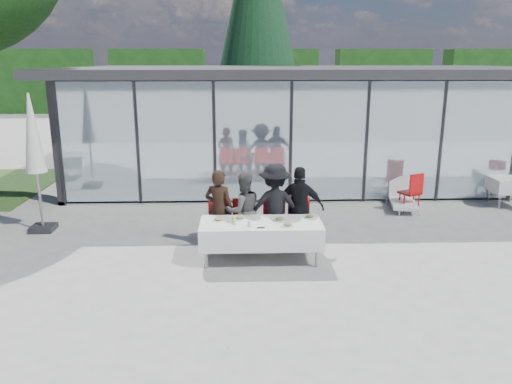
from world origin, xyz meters
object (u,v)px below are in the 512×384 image
(diner_chair_a, at_px, (219,221))
(lounger, at_px, (402,198))
(plate_d, at_px, (310,217))
(diner_chair_d, at_px, (299,220))
(plate_c, at_px, (280,219))
(plate_a, at_px, (218,220))
(diner_chair_c, at_px, (274,220))
(diner_chair_b, at_px, (243,221))
(diner_b, at_px, (243,211))
(plate_extra, at_px, (288,225))
(plate_b, at_px, (239,218))
(folded_eyeglasses, at_px, (261,228))
(spare_chair_b, at_px, (413,190))
(diner_c, at_px, (275,206))
(conifer_tree, at_px, (258,1))
(dining_table, at_px, (261,233))
(diner_a, at_px, (219,209))
(juice_bottle, at_px, (234,220))
(diner_d, at_px, (300,207))
(market_umbrella, at_px, (33,142))
(spare_table_right, at_px, (507,184))

(diner_chair_a, relative_size, lounger, 0.69)
(plate_d, bearing_deg, diner_chair_d, 104.75)
(plate_c, bearing_deg, plate_a, 179.46)
(plate_d, bearing_deg, diner_chair_c, 140.21)
(diner_chair_b, distance_m, diner_chair_c, 0.62)
(diner_b, relative_size, plate_extra, 6.35)
(plate_a, height_order, plate_b, same)
(diner_b, height_order, diner_chair_b, diner_b)
(folded_eyeglasses, distance_m, spare_chair_b, 5.15)
(plate_a, relative_size, folded_eyeglasses, 1.72)
(diner_chair_b, height_order, diner_c, diner_c)
(conifer_tree, bearing_deg, diner_chair_b, -93.38)
(diner_chair_c, bearing_deg, diner_chair_d, 0.00)
(diner_chair_b, relative_size, diner_chair_d, 1.00)
(dining_table, relative_size, plate_b, 9.36)
(diner_chair_a, bearing_deg, diner_a, -90.00)
(diner_a, xyz_separation_m, diner_chair_d, (1.60, 0.06, -0.26))
(diner_chair_d, bearing_deg, diner_b, -176.88)
(diner_a, bearing_deg, plate_d, -177.30)
(diner_chair_b, bearing_deg, spare_chair_b, 28.44)
(plate_c, xyz_separation_m, plate_extra, (0.11, -0.35, 0.00))
(plate_extra, height_order, folded_eyeglasses, plate_extra)
(dining_table, distance_m, plate_a, 0.83)
(folded_eyeglasses, xyz_separation_m, spare_chair_b, (3.90, 3.36, -0.22))
(lounger, bearing_deg, plate_c, -136.11)
(diner_chair_c, xyz_separation_m, lounger, (3.45, 2.61, -0.28))
(dining_table, bearing_deg, diner_chair_b, 113.01)
(diner_b, xyz_separation_m, juice_bottle, (-0.19, -0.76, 0.05))
(diner_d, bearing_deg, diner_chair_c, 5.67)
(dining_table, bearing_deg, conifer_tree, 88.24)
(diner_chair_d, distance_m, conifer_tree, 13.23)
(market_umbrella, height_order, conifer_tree, conifer_tree)
(diner_chair_d, distance_m, plate_b, 1.34)
(diner_chair_b, relative_size, spare_chair_b, 1.00)
(lounger, bearing_deg, diner_chair_d, -138.50)
(diner_chair_a, xyz_separation_m, market_umbrella, (-3.94, 1.09, 1.43))
(diner_a, height_order, plate_a, diner_a)
(dining_table, relative_size, plate_a, 9.36)
(folded_eyeglasses, bearing_deg, diner_chair_b, 105.70)
(diner_chair_c, bearing_deg, plate_a, -149.63)
(market_umbrella, bearing_deg, diner_a, -16.25)
(plate_d, distance_m, lounger, 4.25)
(dining_table, relative_size, spare_chair_b, 2.32)
(dining_table, bearing_deg, plate_d, 12.97)
(plate_d, bearing_deg, diner_d, 106.56)
(diner_b, bearing_deg, plate_d, 142.21)
(folded_eyeglasses, bearing_deg, spare_table_right, 30.26)
(spare_table_right, bearing_deg, diner_chair_d, -154.46)
(conifer_tree, bearing_deg, lounger, -70.41)
(diner_a, relative_size, spare_chair_b, 1.64)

